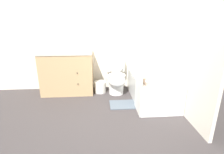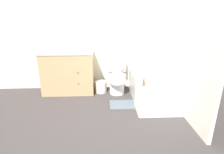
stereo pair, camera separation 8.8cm
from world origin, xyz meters
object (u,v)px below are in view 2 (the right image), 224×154
at_px(tissue_box, 77,49).
at_px(bath_mat, 123,105).
at_px(bath_towel_folded, 155,83).
at_px(sink_faucet, 68,49).
at_px(wastebasket, 101,87).
at_px(soap_dispenser, 88,48).
at_px(bathtub, 152,88).
at_px(hand_towel_folded, 46,51).
at_px(toilet, 117,76).
at_px(vanity_cabinet, 68,72).

bearing_deg(tissue_box, bath_mat, -40.58).
bearing_deg(bath_towel_folded, sink_faucet, 144.98).
height_order(sink_faucet, wastebasket, sink_faucet).
height_order(sink_faucet, soap_dispenser, soap_dispenser).
height_order(bathtub, soap_dispenser, soap_dispenser).
relative_size(sink_faucet, hand_towel_folded, 0.57).
relative_size(sink_faucet, soap_dispenser, 0.78).
bearing_deg(soap_dispenser, toilet, -5.49).
relative_size(bathtub, bath_mat, 2.78).
bearing_deg(bath_mat, wastebasket, 123.35).
bearing_deg(wastebasket, soap_dispenser, 177.71).
bearing_deg(toilet, sink_faucet, 165.51).
bearing_deg(bathtub, hand_towel_folded, 171.07).
distance_m(bathtub, bath_mat, 0.68).
distance_m(vanity_cabinet, bath_mat, 1.39).
height_order(bathtub, tissue_box, tissue_box).
xyz_separation_m(tissue_box, soap_dispenser, (0.25, -0.13, 0.04)).
relative_size(sink_faucet, bathtub, 0.10).
bearing_deg(tissue_box, bathtub, -20.05).
xyz_separation_m(soap_dispenser, hand_towel_folded, (-0.83, -0.09, -0.05)).
xyz_separation_m(bathtub, bath_towel_folded, (-0.10, -0.49, 0.28)).
bearing_deg(soap_dispenser, bath_mat, -44.55).
height_order(vanity_cabinet, sink_faucet, sink_faucet).
bearing_deg(hand_towel_folded, bath_towel_folded, -22.39).
bearing_deg(soap_dispenser, vanity_cabinet, 176.06).
bearing_deg(bath_mat, sink_faucet, 142.06).
bearing_deg(sink_faucet, tissue_box, -23.05).
distance_m(toilet, soap_dispenser, 0.85).
relative_size(bathtub, hand_towel_folded, 5.71).
bearing_deg(soap_dispenser, tissue_box, 152.90).
height_order(hand_towel_folded, bath_mat, hand_towel_folded).
xyz_separation_m(bathtub, hand_towel_folded, (-2.08, 0.33, 0.68)).
bearing_deg(bath_mat, toilet, 97.28).
distance_m(vanity_cabinet, toilet, 1.05).
bearing_deg(bathtub, toilet, 151.17).
xyz_separation_m(wastebasket, bath_mat, (0.43, -0.65, -0.11)).
xyz_separation_m(vanity_cabinet, bath_mat, (1.12, -0.69, -0.45)).
distance_m(vanity_cabinet, soap_dispenser, 0.69).
relative_size(wastebasket, hand_towel_folded, 1.03).
bearing_deg(hand_towel_folded, soap_dispenser, 6.48).
bearing_deg(wastebasket, hand_towel_folded, -175.49).
height_order(vanity_cabinet, soap_dispenser, soap_dispenser).
height_order(vanity_cabinet, bathtub, vanity_cabinet).
relative_size(vanity_cabinet, hand_towel_folded, 4.41).
height_order(bathtub, hand_towel_folded, hand_towel_folded).
relative_size(bathtub, tissue_box, 10.57).
height_order(wastebasket, hand_towel_folded, hand_towel_folded).
distance_m(toilet, bath_mat, 0.71).
bearing_deg(bath_towel_folded, tissue_box, 143.51).
bearing_deg(bath_towel_folded, vanity_cabinet, 149.55).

